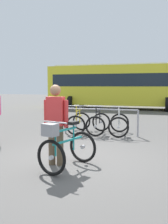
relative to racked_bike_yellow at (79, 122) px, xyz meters
The scene contains 8 objects.
ground_plane 3.44m from the racked_bike_yellow, 73.87° to the right, with size 80.00×80.00×0.00m, color #514F4C.
bike_rack_rail 0.87m from the racked_bike_yellow, 12.58° to the right, with size 2.51×0.06×0.88m.
racked_bike_yellow is the anchor object (origin of this frame).
racked_bike_black 0.70m from the racked_bike_yellow, ahead, with size 0.70×1.12×0.97m.
racked_bike_white 1.40m from the racked_bike_yellow, ahead, with size 0.79×1.17×0.97m.
featured_bicycle 4.07m from the racked_bike_yellow, 75.89° to the right, with size 0.94×1.25×0.97m.
person_with_featured_bike 3.81m from the racked_bike_yellow, 79.36° to the right, with size 0.53×0.22×1.64m.
bus_distant 10.17m from the racked_bike_yellow, 90.97° to the left, with size 10.06×3.57×3.08m.
Camera 1 is at (1.82, -5.38, 1.62)m, focal length 42.61 mm.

